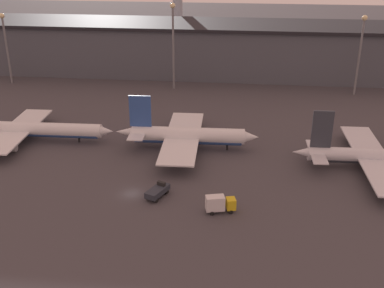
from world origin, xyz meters
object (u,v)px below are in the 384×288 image
Objects in this scene: airplane_0 at (23,129)px; airplane_1 at (186,136)px; service_vehicle_0 at (219,204)px; airplane_2 at (377,156)px; service_vehicle_1 at (158,191)px.

airplane_1 is (43.18, -0.37, 0.34)m from airplane_0.
airplane_0 is 1.32× the size of airplane_1.
service_vehicle_0 is (53.43, -29.99, -1.19)m from airplane_0.
airplane_0 is 61.28m from service_vehicle_0.
airplane_2 is 51.67m from service_vehicle_1.
airplane_0 is 1.20× the size of airplane_2.
airplane_2 is 42.18m from service_vehicle_0.
airplane_2 is at bearing 19.70° from service_vehicle_0.
airplane_2 is at bearing -9.43° from airplane_1.
airplane_0 reaches higher than airplane_1.
airplane_2 is (45.29, -6.17, -0.47)m from airplane_1.
airplane_2 is at bearing -5.90° from airplane_0.
airplane_2 reaches higher than airplane_1.
airplane_0 is 7.26× the size of service_vehicle_1.
airplane_0 is at bearing 177.83° from airplane_1.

